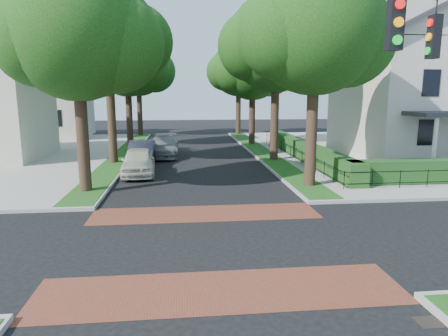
{
  "coord_description": "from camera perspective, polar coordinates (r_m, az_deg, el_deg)",
  "views": [
    {
      "loc": [
        -0.85,
        -12.15,
        4.75
      ],
      "look_at": [
        0.88,
        4.47,
        1.6
      ],
      "focal_mm": 32.0,
      "sensor_mm": 36.0,
      "label": 1
    }
  ],
  "objects": [
    {
      "name": "parked_car_middle",
      "position": [
        27.51,
        -11.64,
        2.17
      ],
      "size": [
        1.73,
        4.79,
        1.57
      ],
      "primitive_type": "imported",
      "rotation": [
        0.0,
        0.0,
        0.01
      ],
      "color": "black",
      "rests_on": "ground"
    },
    {
      "name": "grass_strip_ne",
      "position": [
        32.2,
        5.3,
        2.43
      ],
      "size": [
        1.6,
        29.8,
        0.02
      ],
      "primitive_type": "cube",
      "color": "#1B4C15",
      "rests_on": "sidewalk_ne"
    },
    {
      "name": "tree_right_far",
      "position": [
        37.01,
        4.21,
        13.98
      ],
      "size": [
        7.25,
        6.23,
        9.74
      ],
      "color": "black",
      "rests_on": "sidewalk_ne"
    },
    {
      "name": "crosswalk_near",
      "position": [
        10.17,
        -0.48,
        -17.15
      ],
      "size": [
        9.0,
        2.2,
        0.01
      ],
      "primitive_type": "cube",
      "color": "brown",
      "rests_on": "ground"
    },
    {
      "name": "tree_left_mid",
      "position": [
        28.0,
        -16.02,
        17.65
      ],
      "size": [
        8.0,
        6.88,
        11.48
      ],
      "color": "black",
      "rests_on": "sidewalk_nw"
    },
    {
      "name": "storm_drain",
      "position": [
        10.01,
        27.56,
        -18.92
      ],
      "size": [
        0.65,
        0.45,
        0.01
      ],
      "primitive_type": "cube",
      "color": "black",
      "rests_on": "ground"
    },
    {
      "name": "ground",
      "position": [
        13.08,
        -1.84,
        -10.64
      ],
      "size": [
        120.0,
        120.0,
        0.0
      ],
      "primitive_type": "plane",
      "color": "black",
      "rests_on": "ground"
    },
    {
      "name": "parked_car_rear",
      "position": [
        30.64,
        -8.63,
        3.12
      ],
      "size": [
        2.22,
        5.42,
        1.57
      ],
      "primitive_type": "imported",
      "rotation": [
        0.0,
        0.0,
        -0.0
      ],
      "color": "gray",
      "rests_on": "ground"
    },
    {
      "name": "parked_car_front",
      "position": [
        23.9,
        -12.16,
        0.91
      ],
      "size": [
        2.17,
        4.79,
        1.6
      ],
      "primitive_type": "imported",
      "rotation": [
        0.0,
        0.0,
        0.06
      ],
      "color": "beige",
      "rests_on": "ground"
    },
    {
      "name": "tree_left_near",
      "position": [
        20.07,
        -19.94,
        17.26
      ],
      "size": [
        7.5,
        6.45,
        10.2
      ],
      "color": "black",
      "rests_on": "sidewalk_nw"
    },
    {
      "name": "tree_left_back",
      "position": [
        45.69,
        -12.01,
        13.79
      ],
      "size": [
        7.75,
        6.66,
        10.44
      ],
      "color": "black",
      "rests_on": "sidewalk_nw"
    },
    {
      "name": "tree_right_back",
      "position": [
        45.91,
        2.19,
        13.81
      ],
      "size": [
        7.5,
        6.45,
        10.2
      ],
      "color": "black",
      "rests_on": "sidewalk_ne"
    },
    {
      "name": "crosswalk_far",
      "position": [
        16.09,
        -2.68,
        -6.49
      ],
      "size": [
        9.0,
        2.2,
        0.01
      ],
      "primitive_type": "cube",
      "color": "brown",
      "rests_on": "ground"
    },
    {
      "name": "hedge_main_road",
      "position": [
        28.75,
        11.42,
        2.46
      ],
      "size": [
        1.0,
        18.0,
        1.2
      ],
      "primitive_type": "cube",
      "color": "#193B14",
      "rests_on": "sidewalk_ne"
    },
    {
      "name": "tree_right_mid",
      "position": [
        28.34,
        7.6,
        17.14
      ],
      "size": [
        8.25,
        7.09,
        11.22
      ],
      "color": "black",
      "rests_on": "sidewalk_ne"
    },
    {
      "name": "house_left_far",
      "position": [
        46.51,
        -24.72,
        10.07
      ],
      "size": [
        10.0,
        9.0,
        10.14
      ],
      "color": "beige",
      "rests_on": "sidewalk_nw"
    },
    {
      "name": "fence_main_road",
      "position": [
        28.54,
        9.87,
        2.15
      ],
      "size": [
        0.06,
        18.0,
        0.9
      ],
      "primitive_type": null,
      "color": "black",
      "rests_on": "sidewalk_ne"
    },
    {
      "name": "grass_strip_nw",
      "position": [
        31.91,
        -14.1,
        2.08
      ],
      "size": [
        1.6,
        29.8,
        0.02
      ],
      "primitive_type": "cube",
      "color": "#1B4C15",
      "rests_on": "sidewalk_nw"
    },
    {
      "name": "tree_left_far",
      "position": [
        36.73,
        -13.48,
        14.09
      ],
      "size": [
        7.0,
        6.02,
        9.86
      ],
      "color": "black",
      "rests_on": "sidewalk_nw"
    },
    {
      "name": "tree_right_near",
      "position": [
        20.64,
        13.01,
        18.42
      ],
      "size": [
        7.75,
        6.67,
        10.66
      ],
      "color": "black",
      "rests_on": "sidewalk_ne"
    },
    {
      "name": "house_victorian",
      "position": [
        33.57,
        27.82,
        11.64
      ],
      "size": [
        13.0,
        13.05,
        12.48
      ],
      "color": "beige",
      "rests_on": "sidewalk_ne"
    },
    {
      "name": "sidewalk_ne",
      "position": [
        37.51,
        26.99,
        2.35
      ],
      "size": [
        30.0,
        30.0,
        0.15
      ],
      "primitive_type": "cube",
      "color": "gray",
      "rests_on": "ground"
    }
  ]
}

